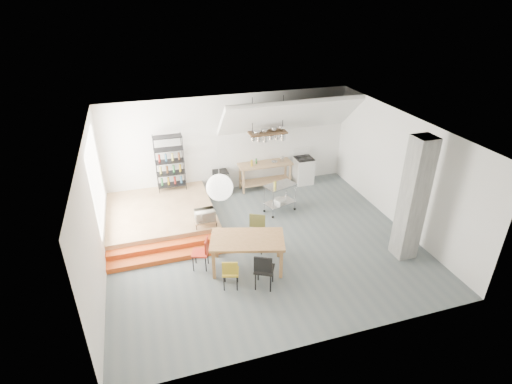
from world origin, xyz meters
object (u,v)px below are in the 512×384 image
object	(u,v)px
dining_table	(247,242)
rolling_cart	(280,194)
stove	(303,170)
mini_fridge	(221,182)

from	to	relation	value
dining_table	rolling_cart	xyz separation A→B (m)	(1.70, 2.33, -0.16)
stove	dining_table	size ratio (longest dim) A/B	0.60
mini_fridge	dining_table	bearing A→B (deg)	-93.60
dining_table	mini_fridge	world-z (taller)	dining_table
stove	rolling_cart	distance (m)	2.22
rolling_cart	mini_fridge	bearing A→B (deg)	112.83
stove	mini_fridge	distance (m)	2.92
rolling_cart	mini_fridge	size ratio (longest dim) A/B	1.28
stove	mini_fridge	size ratio (longest dim) A/B	1.48
mini_fridge	rolling_cart	bearing A→B (deg)	-49.65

